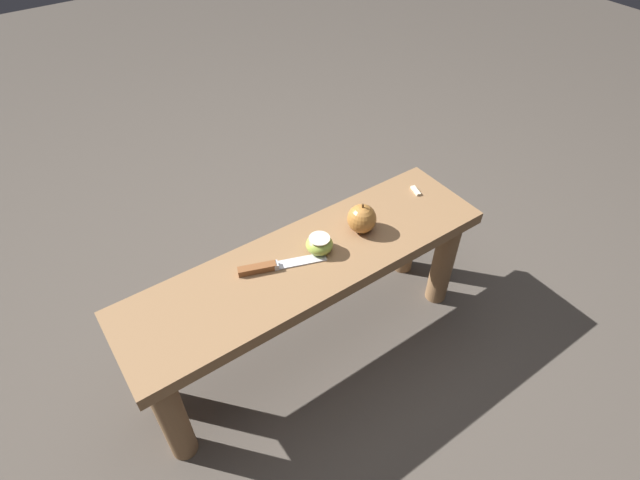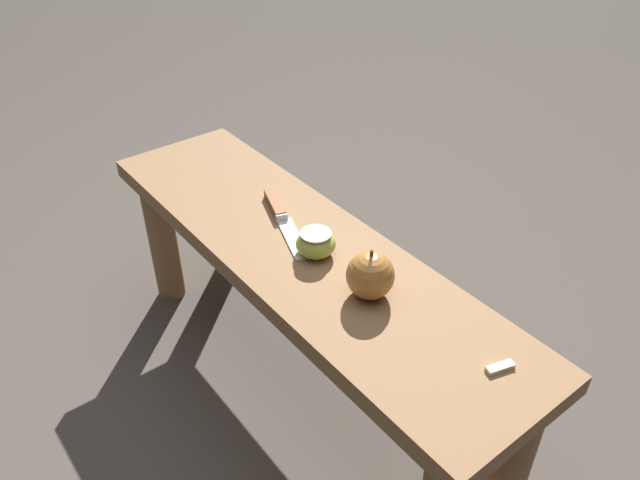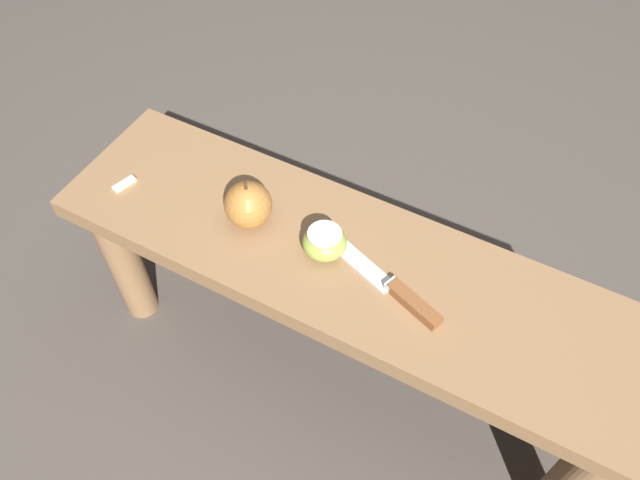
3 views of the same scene
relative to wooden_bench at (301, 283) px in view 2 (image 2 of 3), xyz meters
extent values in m
plane|color=#4C443D|center=(0.00, 0.00, -0.32)|extent=(8.00, 8.00, 0.00)
cube|color=olive|center=(0.00, 0.00, 0.08)|extent=(1.12, 0.30, 0.04)
cylinder|color=olive|center=(-0.50, -0.09, -0.13)|extent=(0.07, 0.07, 0.38)
cylinder|color=olive|center=(0.50, -0.09, -0.13)|extent=(0.07, 0.07, 0.38)
cylinder|color=olive|center=(0.50, 0.09, -0.13)|extent=(0.07, 0.07, 0.38)
cube|color=silver|center=(0.03, 0.00, 0.10)|extent=(0.15, 0.08, 0.00)
cube|color=silver|center=(0.09, -0.02, 0.11)|extent=(0.02, 0.03, 0.02)
cube|color=brown|center=(0.14, -0.04, 0.11)|extent=(0.11, 0.06, 0.02)
sphere|color=#B27233|center=(-0.20, -0.01, 0.14)|extent=(0.09, 0.09, 0.09)
cylinder|color=#4C3319|center=(-0.20, -0.01, 0.19)|extent=(0.01, 0.01, 0.02)
ellipsoid|color=#9EB747|center=(-0.04, -0.01, 0.12)|extent=(0.08, 0.08, 0.05)
cylinder|color=beige|center=(-0.04, -0.01, 0.15)|extent=(0.06, 0.06, 0.00)
cube|color=beige|center=(-0.46, -0.05, 0.10)|extent=(0.03, 0.05, 0.01)
camera|label=1|loc=(0.54, 0.83, 1.11)|focal=28.00mm
camera|label=2|loc=(-0.82, 0.59, 0.84)|focal=35.00mm
camera|label=3|loc=(0.26, -0.59, 1.00)|focal=35.00mm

